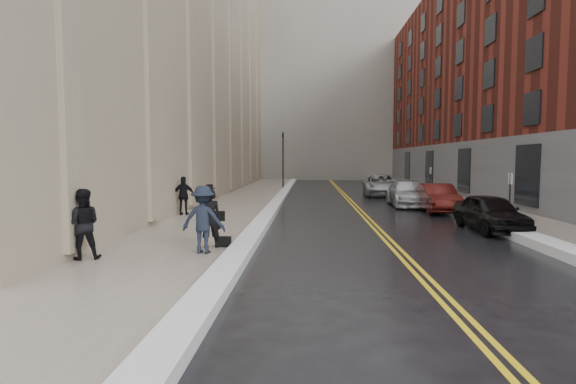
# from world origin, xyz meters

# --- Properties ---
(ground) EXTENTS (160.00, 160.00, 0.00)m
(ground) POSITION_xyz_m (0.00, 0.00, 0.00)
(ground) COLOR black
(ground) RESTS_ON ground
(sidewalk_left) EXTENTS (4.00, 64.00, 0.15)m
(sidewalk_left) POSITION_xyz_m (-4.50, 16.00, 0.07)
(sidewalk_left) COLOR gray
(sidewalk_left) RESTS_ON ground
(sidewalk_right) EXTENTS (3.00, 64.00, 0.15)m
(sidewalk_right) POSITION_xyz_m (9.00, 16.00, 0.07)
(sidewalk_right) COLOR gray
(sidewalk_right) RESTS_ON ground
(lane_stripe_a) EXTENTS (0.12, 64.00, 0.01)m
(lane_stripe_a) POSITION_xyz_m (2.38, 16.00, 0.00)
(lane_stripe_a) COLOR gold
(lane_stripe_a) RESTS_ON ground
(lane_stripe_b) EXTENTS (0.12, 64.00, 0.01)m
(lane_stripe_b) POSITION_xyz_m (2.62, 16.00, 0.00)
(lane_stripe_b) COLOR gold
(lane_stripe_b) RESTS_ON ground
(snow_ridge_left) EXTENTS (0.70, 60.80, 0.26)m
(snow_ridge_left) POSITION_xyz_m (-2.20, 16.00, 0.13)
(snow_ridge_left) COLOR white
(snow_ridge_left) RESTS_ON ground
(snow_ridge_right) EXTENTS (0.85, 60.80, 0.30)m
(snow_ridge_right) POSITION_xyz_m (7.15, 16.00, 0.15)
(snow_ridge_right) COLOR white
(snow_ridge_right) RESTS_ON ground
(building_right) EXTENTS (14.00, 50.00, 18.00)m
(building_right) POSITION_xyz_m (17.50, 23.00, 9.00)
(building_right) COLOR maroon
(building_right) RESTS_ON ground
(tower_far_right) EXTENTS (22.00, 18.00, 44.00)m
(tower_far_right) POSITION_xyz_m (14.00, 66.00, 22.00)
(tower_far_right) COLOR slate
(tower_far_right) RESTS_ON ground
(tower_far_left) EXTENTS (22.00, 18.00, 60.00)m
(tower_far_left) POSITION_xyz_m (-12.00, 72.00, 30.00)
(tower_far_left) COLOR slate
(tower_far_left) RESTS_ON ground
(traffic_signal) EXTENTS (0.18, 0.15, 5.20)m
(traffic_signal) POSITION_xyz_m (-2.60, 30.00, 3.08)
(traffic_signal) COLOR black
(traffic_signal) RESTS_ON ground
(parking_sign_near) EXTENTS (0.06, 0.35, 2.23)m
(parking_sign_near) POSITION_xyz_m (7.90, 8.00, 1.36)
(parking_sign_near) COLOR black
(parking_sign_near) RESTS_ON ground
(parking_sign_far) EXTENTS (0.06, 0.35, 2.23)m
(parking_sign_far) POSITION_xyz_m (7.90, 20.00, 1.36)
(parking_sign_far) COLOR black
(parking_sign_far) RESTS_ON ground
(car_black) EXTENTS (1.84, 4.28, 1.44)m
(car_black) POSITION_xyz_m (6.80, 7.11, 0.72)
(car_black) COLOR black
(car_black) RESTS_ON ground
(car_maroon) EXTENTS (1.69, 4.54, 1.48)m
(car_maroon) POSITION_xyz_m (6.52, 13.37, 0.74)
(car_maroon) COLOR #420F0B
(car_maroon) RESTS_ON ground
(car_silver_near) EXTENTS (2.26, 5.25, 1.51)m
(car_silver_near) POSITION_xyz_m (5.64, 16.38, 0.75)
(car_silver_near) COLOR #ABADB3
(car_silver_near) RESTS_ON ground
(car_silver_far) EXTENTS (3.07, 5.94, 1.60)m
(car_silver_far) POSITION_xyz_m (5.28, 23.87, 0.80)
(car_silver_far) COLOR #A6A9AE
(car_silver_far) RESTS_ON ground
(pedestrian_main) EXTENTS (0.74, 0.60, 1.77)m
(pedestrian_main) POSITION_xyz_m (-3.17, 2.65, 1.03)
(pedestrian_main) COLOR black
(pedestrian_main) RESTS_ON sidewalk_left
(pedestrian_a) EXTENTS (1.10, 0.99, 1.87)m
(pedestrian_a) POSITION_xyz_m (-6.19, 0.95, 1.09)
(pedestrian_a) COLOR black
(pedestrian_a) RESTS_ON sidewalk_left
(pedestrian_b) EXTENTS (1.28, 0.80, 1.90)m
(pedestrian_b) POSITION_xyz_m (-3.18, 1.88, 1.10)
(pedestrian_b) COLOR black
(pedestrian_b) RESTS_ON sidewalk_left
(pedestrian_c) EXTENTS (1.09, 0.49, 1.83)m
(pedestrian_c) POSITION_xyz_m (-6.12, 10.30, 1.06)
(pedestrian_c) COLOR black
(pedestrian_c) RESTS_ON sidewalk_left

